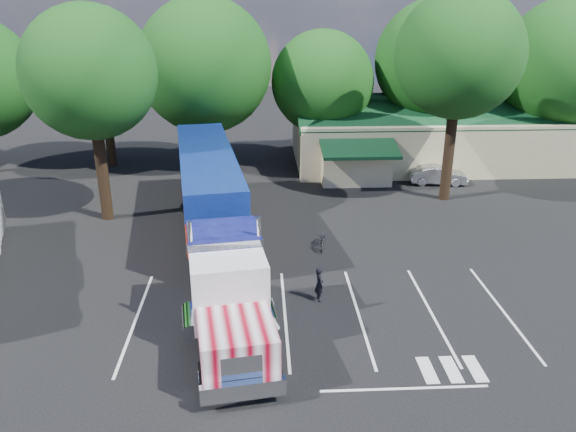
{
  "coord_description": "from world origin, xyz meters",
  "views": [
    {
      "loc": [
        -0.92,
        -26.93,
        12.94
      ],
      "look_at": [
        0.46,
        0.73,
        2.0
      ],
      "focal_mm": 35.0,
      "sensor_mm": 36.0,
      "label": 1
    }
  ],
  "objects_px": {
    "semi_truck": "(212,202)",
    "silver_sedan": "(438,175)",
    "woman": "(319,284)",
    "bicycle": "(323,239)"
  },
  "relations": [
    {
      "from": "semi_truck",
      "to": "bicycle",
      "type": "distance_m",
      "value": 6.35
    },
    {
      "from": "semi_truck",
      "to": "bicycle",
      "type": "relative_size",
      "value": 12.97
    },
    {
      "from": "woman",
      "to": "bicycle",
      "type": "distance_m",
      "value": 5.75
    },
    {
      "from": "semi_truck",
      "to": "silver_sedan",
      "type": "height_order",
      "value": "semi_truck"
    },
    {
      "from": "woman",
      "to": "bicycle",
      "type": "relative_size",
      "value": 0.89
    },
    {
      "from": "semi_truck",
      "to": "woman",
      "type": "xyz_separation_m",
      "value": [
        5.14,
        -5.63,
        -1.98
      ]
    },
    {
      "from": "bicycle",
      "to": "silver_sedan",
      "type": "bearing_deg",
      "value": 54.95
    },
    {
      "from": "semi_truck",
      "to": "silver_sedan",
      "type": "bearing_deg",
      "value": 26.09
    },
    {
      "from": "semi_truck",
      "to": "woman",
      "type": "height_order",
      "value": "semi_truck"
    },
    {
      "from": "silver_sedan",
      "to": "woman",
      "type": "bearing_deg",
      "value": 153.88
    }
  ]
}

